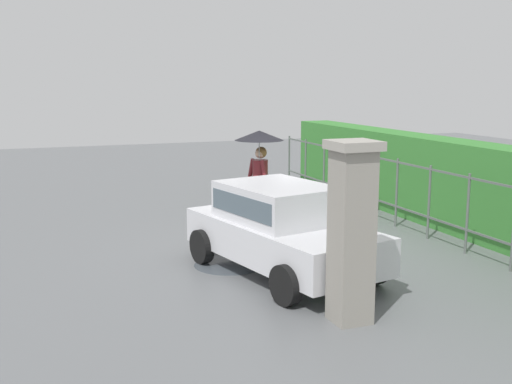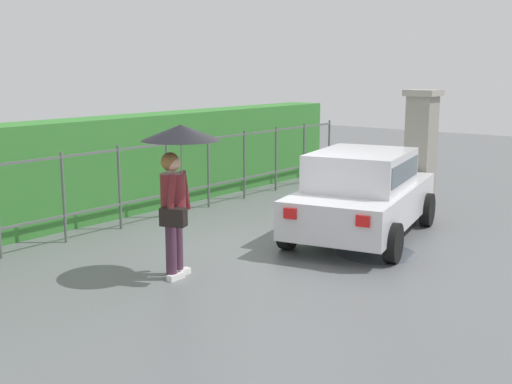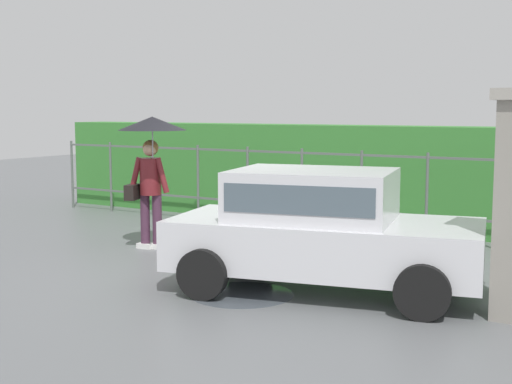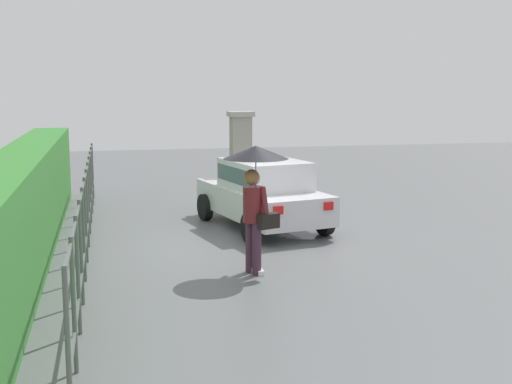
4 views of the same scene
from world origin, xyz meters
name	(u,v)px [view 3 (image 3 of 4)]	position (x,y,z in m)	size (l,w,h in m)	color
ground_plane	(236,265)	(0.00, 0.00, 0.00)	(40.00, 40.00, 0.00)	slate
car	(320,225)	(1.62, -0.64, 0.80)	(3.97, 2.48, 1.48)	silver
pedestrian	(151,149)	(-1.77, 0.29, 1.59)	(1.07, 1.07, 2.09)	#47283D
fence_section	(331,188)	(0.05, 3.02, 0.82)	(12.79, 0.05, 1.50)	#59605B
hedge_row	(355,176)	(0.05, 4.08, 0.95)	(13.74, 0.90, 1.90)	#387F33
puddle_near	(242,294)	(0.92, -1.29, 0.00)	(1.24, 1.24, 0.00)	#4C545B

